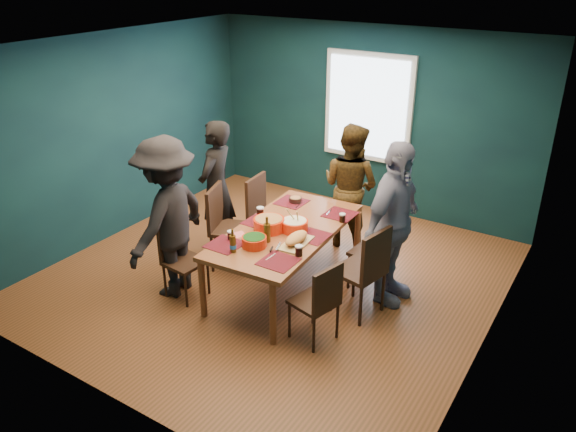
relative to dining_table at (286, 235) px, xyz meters
The scene contains 26 objects.
room 0.85m from the dining_table, 122.03° to the left, with size 5.01×5.01×2.71m.
dining_table is the anchor object (origin of this frame).
chair_left_far 0.98m from the dining_table, 139.28° to the left, with size 0.50×0.50×1.02m.
chair_left_mid 0.94m from the dining_table, behind, with size 0.59×0.59×1.04m.
chair_left_near 1.21m from the dining_table, 143.16° to the right, with size 0.44×0.44×0.89m.
chair_right_far 1.07m from the dining_table, 31.02° to the left, with size 0.47×0.47×0.95m.
chair_right_mid 1.00m from the dining_table, ahead, with size 0.55×0.55×1.03m.
chair_right_near 1.07m from the dining_table, 38.79° to the right, with size 0.48×0.48×0.88m.
person_far_left 1.31m from the dining_table, 164.98° to the left, with size 0.64×0.42×1.75m, color black.
person_back 1.40m from the dining_table, 85.75° to the left, with size 0.81×0.63×1.66m, color black.
person_right 1.19m from the dining_table, 22.41° to the left, with size 1.08×0.45×1.85m, color silver.
person_near_left 1.32m from the dining_table, 146.09° to the right, with size 1.19×0.69×1.85m, color black.
bowl_salad 0.24m from the dining_table, 138.56° to the right, with size 0.34×0.34×0.14m.
bowl_dumpling 0.18m from the dining_table, 10.64° to the left, with size 0.30×0.30×0.28m.
bowl_herbs 0.54m from the dining_table, 96.15° to the right, with size 0.26×0.26×0.12m.
cutting_board 0.40m from the dining_table, 40.54° to the right, with size 0.29×0.56×0.12m.
small_bowl 0.76m from the dining_table, 113.29° to the left, with size 0.16×0.16×0.07m.
beer_bottle_a 0.77m from the dining_table, 103.04° to the right, with size 0.07×0.07×0.26m.
beer_bottle_b 0.40m from the dining_table, 90.67° to the right, with size 0.07×0.07×0.28m.
cola_glass_a 0.65m from the dining_table, 123.99° to the right, with size 0.07×0.07×0.10m.
cola_glass_b 0.64m from the dining_table, 45.09° to the right, with size 0.08×0.08×0.11m.
cola_glass_c 0.68m from the dining_table, 48.10° to the left, with size 0.07×0.07×0.10m.
cola_glass_d 0.46m from the dining_table, 164.61° to the left, with size 0.08×0.08×0.12m.
napkin_a 0.40m from the dining_table, 14.26° to the left, with size 0.12×0.12×0.00m, color #DC605C.
napkin_b 0.54m from the dining_table, 131.60° to the right, with size 0.14×0.14×0.00m, color #DC605C.
napkin_c 0.84m from the dining_table, 62.61° to the right, with size 0.12×0.12×0.00m, color #DC605C.
Camera 1 is at (3.29, -4.89, 3.55)m, focal length 35.00 mm.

